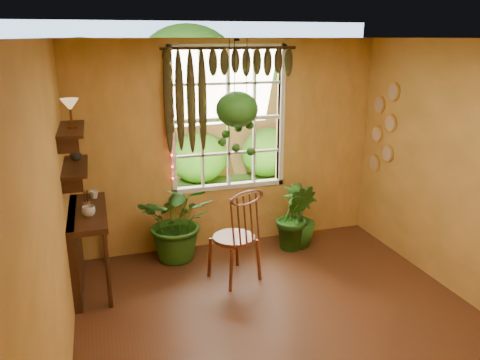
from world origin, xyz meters
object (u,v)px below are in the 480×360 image
object	(u,v)px
counter_ledge	(80,241)
potted_plant_mid	(295,217)
potted_plant_left	(179,221)
hanging_basket	(237,112)
windsor_chair	(236,250)

from	to	relation	value
counter_ledge	potted_plant_mid	xyz separation A→B (m)	(2.67, 0.18, -0.10)
counter_ledge	potted_plant_mid	bearing A→B (deg)	3.86
potted_plant_left	potted_plant_mid	bearing A→B (deg)	-6.44
counter_ledge	potted_plant_mid	world-z (taller)	potted_plant_mid
hanging_basket	windsor_chair	bearing A→B (deg)	-108.08
potted_plant_mid	potted_plant_left	bearing A→B (deg)	173.56
potted_plant_mid	hanging_basket	distance (m)	1.60
potted_plant_left	hanging_basket	distance (m)	1.53
counter_ledge	hanging_basket	bearing A→B (deg)	8.21
counter_ledge	potted_plant_left	size ratio (longest dim) A/B	1.16
counter_ledge	potted_plant_left	world-z (taller)	potted_plant_left
counter_ledge	potted_plant_mid	size ratio (longest dim) A/B	1.31
counter_ledge	hanging_basket	distance (m)	2.32
windsor_chair	potted_plant_mid	size ratio (longest dim) A/B	1.42
potted_plant_mid	hanging_basket	xyz separation A→B (m)	(-0.77, 0.09, 1.40)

